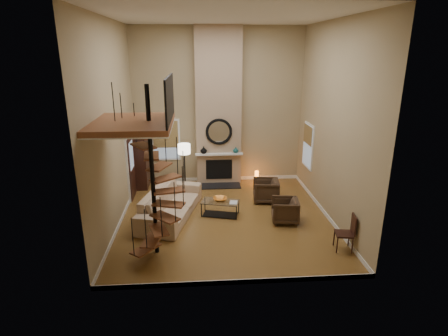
{
  "coord_description": "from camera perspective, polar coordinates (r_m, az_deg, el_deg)",
  "views": [
    {
      "loc": [
        -0.75,
        -9.76,
        4.71
      ],
      "look_at": [
        0.0,
        0.4,
        1.4
      ],
      "focal_mm": 29.33,
      "sensor_mm": 36.0,
      "label": 1
    }
  ],
  "objects": [
    {
      "name": "mirror_frame",
      "position": [
        12.92,
        -0.8,
        5.66
      ],
      "size": [
        0.94,
        0.1,
        0.94
      ],
      "primitive_type": "torus",
      "rotation": [
        1.57,
        0.0,
        0.0
      ],
      "color": "black",
      "rests_on": "chimney_breast"
    },
    {
      "name": "floor_lamp",
      "position": [
        12.32,
        -6.21,
        2.37
      ],
      "size": [
        0.41,
        0.41,
        1.72
      ],
      "color": "black",
      "rests_on": "ground"
    },
    {
      "name": "vase_right",
      "position": [
        13.11,
        1.84,
        2.84
      ],
      "size": [
        0.2,
        0.2,
        0.21
      ],
      "primitive_type": "imported",
      "color": "#164D4F",
      "rests_on": "mantel"
    },
    {
      "name": "spiral_stair",
      "position": [
        8.55,
        -10.91,
        -2.35
      ],
      "size": [
        1.47,
        1.47,
        4.06
      ],
      "color": "black",
      "rests_on": "ground"
    },
    {
      "name": "chimney_breast",
      "position": [
        12.99,
        -0.87,
        9.32
      ],
      "size": [
        1.6,
        0.38,
        5.5
      ],
      "primitive_type": "cube",
      "color": "tan",
      "rests_on": "ground"
    },
    {
      "name": "armchair_far",
      "position": [
        10.61,
        9.85,
        -6.53
      ],
      "size": [
        0.84,
        0.82,
        0.68
      ],
      "primitive_type": "imported",
      "rotation": [
        0.0,
        0.0,
        -1.71
      ],
      "color": "#3E2B1C",
      "rests_on": "ground"
    },
    {
      "name": "ground",
      "position": [
        10.86,
        0.16,
        -7.72
      ],
      "size": [
        6.0,
        6.5,
        0.01
      ],
      "primitive_type": "cube",
      "color": "olive",
      "rests_on": "ground"
    },
    {
      "name": "front_wall",
      "position": [
        6.84,
        2.24,
        1.34
      ],
      "size": [
        6.0,
        0.02,
        5.5
      ],
      "primitive_type": "cube",
      "color": "tan",
      "rests_on": "ground"
    },
    {
      "name": "baseboard_right",
      "position": [
        11.44,
        15.37,
        -6.68
      ],
      "size": [
        0.02,
        6.5,
        0.12
      ],
      "primitive_type": "cube",
      "color": "white",
      "rests_on": "ground"
    },
    {
      "name": "window_right",
      "position": [
        12.71,
        12.97,
        3.5
      ],
      "size": [
        0.06,
        1.02,
        1.52
      ],
      "color": "white",
      "rests_on": "right_wall"
    },
    {
      "name": "accent_lamp",
      "position": [
        13.42,
        5.09,
        -1.49
      ],
      "size": [
        0.14,
        0.14,
        0.5
      ],
      "primitive_type": "cylinder",
      "color": "orange",
      "rests_on": "ground"
    },
    {
      "name": "window_back",
      "position": [
        13.39,
        -9.05,
        4.44
      ],
      "size": [
        1.02,
        0.06,
        1.52
      ],
      "color": "white",
      "rests_on": "back_wall"
    },
    {
      "name": "baseboard_front",
      "position": [
        8.04,
        1.99,
        -17.33
      ],
      "size": [
        6.0,
        0.02,
        0.12
      ],
      "primitive_type": "cube",
      "color": "white",
      "rests_on": "ground"
    },
    {
      "name": "mirror_disc",
      "position": [
        12.93,
        -0.8,
        5.67
      ],
      "size": [
        0.8,
        0.01,
        0.8
      ],
      "primitive_type": "cylinder",
      "rotation": [
        1.57,
        0.0,
        0.0
      ],
      "color": "white",
      "rests_on": "chimney_breast"
    },
    {
      "name": "right_wall",
      "position": [
        10.64,
        16.62,
        6.63
      ],
      "size": [
        0.02,
        6.5,
        5.5
      ],
      "primitive_type": "cube",
      "color": "tan",
      "rests_on": "ground"
    },
    {
      "name": "baseboard_left",
      "position": [
        11.04,
        -15.65,
        -7.63
      ],
      "size": [
        0.02,
        6.5,
        0.12
      ],
      "primitive_type": "cube",
      "color": "white",
      "rests_on": "ground"
    },
    {
      "name": "hearth",
      "position": [
        13.21,
        -0.69,
        -2.79
      ],
      "size": [
        1.5,
        0.6,
        0.04
      ],
      "primitive_type": "cube",
      "color": "black",
      "rests_on": "ground"
    },
    {
      "name": "entry_door",
      "position": [
        12.33,
        -14.32,
        0.14
      ],
      "size": [
        0.1,
        1.05,
        2.16
      ],
      "color": "white",
      "rests_on": "ground"
    },
    {
      "name": "mantel",
      "position": [
        13.06,
        -0.76,
        2.17
      ],
      "size": [
        1.7,
        0.18,
        0.06
      ],
      "primitive_type": "cube",
      "color": "white",
      "rests_on": "chimney_breast"
    },
    {
      "name": "sofa",
      "position": [
        10.93,
        -8.34,
        -5.47
      ],
      "size": [
        1.85,
        3.14,
        0.86
      ],
      "primitive_type": "imported",
      "rotation": [
        0.0,
        0.0,
        1.32
      ],
      "color": "#CBAC8D",
      "rests_on": "ground"
    },
    {
      "name": "loft",
      "position": [
        8.2,
        -13.35,
        7.16
      ],
      "size": [
        1.7,
        2.2,
        1.09
      ],
      "color": "brown",
      "rests_on": "left_wall"
    },
    {
      "name": "vase_left",
      "position": [
        13.04,
        -3.19,
        2.82
      ],
      "size": [
        0.24,
        0.24,
        0.25
      ],
      "primitive_type": "imported",
      "color": "black",
      "rests_on": "mantel"
    },
    {
      "name": "firebox",
      "position": [
        13.31,
        -0.77,
        -0.22
      ],
      "size": [
        0.95,
        0.02,
        0.72
      ],
      "primitive_type": "cube",
      "color": "black",
      "rests_on": "chimney_breast"
    },
    {
      "name": "book",
      "position": [
        10.69,
        1.34,
        -5.42
      ],
      "size": [
        0.27,
        0.33,
        0.03
      ],
      "primitive_type": "imported",
      "rotation": [
        0.0,
        0.0,
        -0.17
      ],
      "color": "gray",
      "rests_on": "coffee_table"
    },
    {
      "name": "back_wall",
      "position": [
        13.18,
        -0.92,
        9.44
      ],
      "size": [
        6.0,
        0.02,
        5.5
      ],
      "primitive_type": "cube",
      "color": "tan",
      "rests_on": "ground"
    },
    {
      "name": "bowl",
      "position": [
        10.83,
        -0.61,
        -4.89
      ],
      "size": [
        0.41,
        0.41,
        0.1
      ],
      "primitive_type": "imported",
      "color": "orange",
      "rests_on": "coffee_table"
    },
    {
      "name": "hutch",
      "position": [
        13.24,
        -12.72,
        1.04
      ],
      "size": [
        0.42,
        0.9,
        2.01
      ],
      "primitive_type": "cube",
      "color": "black",
      "rests_on": "ground"
    },
    {
      "name": "baseboard_back",
      "position": [
        13.83,
        -0.86,
        -1.66
      ],
      "size": [
        6.0,
        0.02,
        0.12
      ],
      "primitive_type": "cube",
      "color": "white",
      "rests_on": "ground"
    },
    {
      "name": "ceiling",
      "position": [
        9.82,
        0.18,
        22.58
      ],
      "size": [
        6.0,
        6.5,
        0.01
      ],
      "primitive_type": "cube",
      "color": "silver",
      "rests_on": "back_wall"
    },
    {
      "name": "coffee_table",
      "position": [
        10.87,
        -0.59,
        -6.03
      ],
      "size": [
        1.2,
        0.81,
        0.43
      ],
      "color": "silver",
      "rests_on": "ground"
    },
    {
      "name": "left_wall",
      "position": [
        10.21,
        -16.97,
        6.15
      ],
      "size": [
        0.02,
        6.5,
        5.5
      ],
      "primitive_type": "cube",
      "color": "tan",
      "rests_on": "ground"
    },
    {
      "name": "armchair_near",
      "position": [
        11.95,
        6.9,
        -3.52
      ],
      "size": [
        0.9,
        0.87,
        0.74
      ],
      "primitive_type": "imported",
      "rotation": [
        0.0,
        0.0,
        -1.68
      ],
      "color": "#3E2B1C",
      "rests_on": "ground"
    },
    {
      "name": "side_chair",
      "position": [
        9.47,
        18.76,
        -9.26
      ],
      "size": [
        0.48,
        0.46,
        0.92
      ],
      "color": "black",
      "rests_on": "ground"
    }
  ]
}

